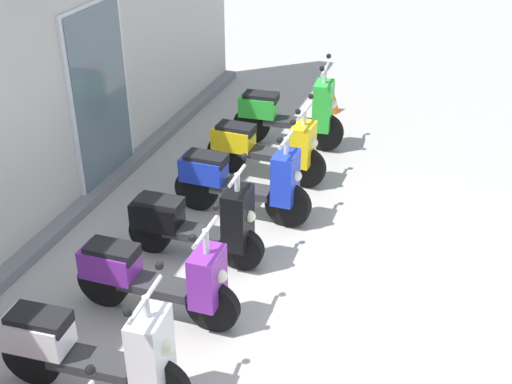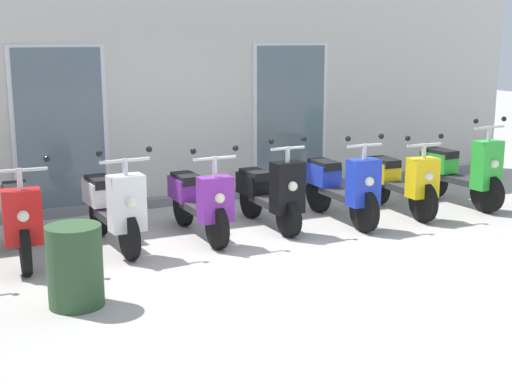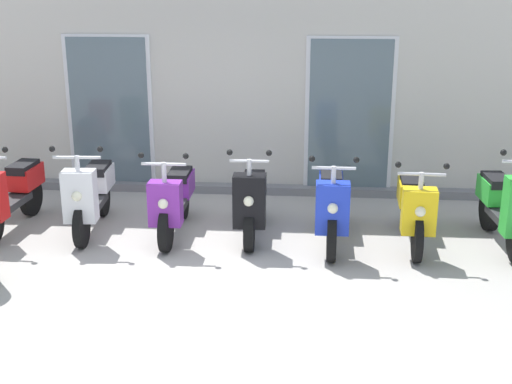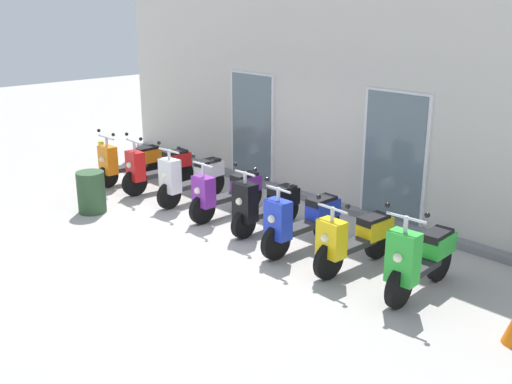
{
  "view_description": "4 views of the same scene",
  "coord_description": "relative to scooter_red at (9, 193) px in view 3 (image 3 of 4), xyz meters",
  "views": [
    {
      "loc": [
        -4.81,
        -1.48,
        4.12
      ],
      "look_at": [
        0.67,
        0.39,
        0.84
      ],
      "focal_mm": 46.4,
      "sensor_mm": 36.0,
      "label": 1
    },
    {
      "loc": [
        -3.49,
        -6.9,
        2.43
      ],
      "look_at": [
        0.03,
        0.41,
        0.62
      ],
      "focal_mm": 49.82,
      "sensor_mm": 36.0,
      "label": 2
    },
    {
      "loc": [
        1.2,
        -7.09,
        3.19
      ],
      "look_at": [
        0.59,
        0.52,
        0.72
      ],
      "focal_mm": 48.69,
      "sensor_mm": 36.0,
      "label": 3
    },
    {
      "loc": [
        7.33,
        -5.62,
        3.7
      ],
      "look_at": [
        0.47,
        0.81,
        0.7
      ],
      "focal_mm": 42.42,
      "sensor_mm": 36.0,
      "label": 4
    }
  ],
  "objects": [
    {
      "name": "ground_plane",
      "position": [
        2.57,
        -0.94,
        -0.49
      ],
      "size": [
        40.0,
        40.0,
        0.0
      ],
      "primitive_type": "plane",
      "color": "#A8A39E"
    },
    {
      "name": "scooter_black",
      "position": [
        3.07,
        0.04,
        -0.03
      ],
      "size": [
        0.52,
        1.51,
        1.22
      ],
      "color": "black",
      "rests_on": "ground_plane"
    },
    {
      "name": "scooter_white",
      "position": [
        1.04,
        0.04,
        0.01
      ],
      "size": [
        0.63,
        1.63,
        1.23
      ],
      "color": "black",
      "rests_on": "ground_plane"
    },
    {
      "name": "scooter_purple",
      "position": [
        2.1,
        0.03,
        -0.04
      ],
      "size": [
        0.59,
        1.63,
        1.19
      ],
      "color": "black",
      "rests_on": "ground_plane"
    },
    {
      "name": "scooter_red",
      "position": [
        0.0,
        0.0,
        0.0
      ],
      "size": [
        0.62,
        1.62,
        1.23
      ],
      "color": "black",
      "rests_on": "ground_plane"
    },
    {
      "name": "scooter_yellow",
      "position": [
        5.03,
        -0.07,
        -0.02
      ],
      "size": [
        0.59,
        1.62,
        1.16
      ],
      "color": "black",
      "rests_on": "ground_plane"
    },
    {
      "name": "scooter_blue",
      "position": [
        4.04,
        -0.12,
        -0.01
      ],
      "size": [
        0.56,
        1.68,
        1.22
      ],
      "color": "black",
      "rests_on": "ground_plane"
    },
    {
      "name": "storefront_facade",
      "position": [
        2.57,
        2.0,
        1.4
      ],
      "size": [
        11.96,
        0.5,
        3.89
      ],
      "color": "beige",
      "rests_on": "ground_plane"
    },
    {
      "name": "scooter_green",
      "position": [
        6.1,
        -0.09,
        0.01
      ],
      "size": [
        0.6,
        1.6,
        1.32
      ],
      "color": "black",
      "rests_on": "ground_plane"
    }
  ]
}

